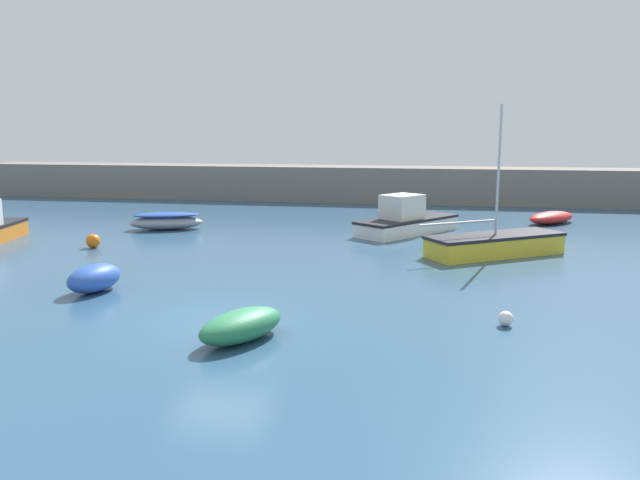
# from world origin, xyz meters

# --- Properties ---
(ground_plane) EXTENTS (120.00, 120.00, 0.20)m
(ground_plane) POSITION_xyz_m (0.00, 0.00, -0.10)
(ground_plane) COLOR #2D5170
(harbor_breakwater) EXTENTS (54.26, 3.23, 2.33)m
(harbor_breakwater) POSITION_xyz_m (0.00, 27.34, 1.16)
(harbor_breakwater) COLOR slate
(harbor_breakwater) RESTS_ON ground_plane
(sailboat_tall_mast) EXTENTS (5.61, 4.50, 5.69)m
(sailboat_tall_mast) POSITION_xyz_m (7.54, 9.85, 0.43)
(sailboat_tall_mast) COLOR yellow
(sailboat_tall_mast) RESTS_ON ground_plane
(motorboat_grey_hull) EXTENTS (4.76, 5.57, 1.83)m
(motorboat_grey_hull) POSITION_xyz_m (3.92, 14.37, 0.61)
(motorboat_grey_hull) COLOR white
(motorboat_grey_hull) RESTS_ON ground_plane
(rowboat_white_midwater) EXTENTS (3.15, 3.26, 0.62)m
(rowboat_white_midwater) POSITION_xyz_m (11.13, 18.91, 0.31)
(rowboat_white_midwater) COLOR red
(rowboat_white_midwater) RESTS_ON ground_plane
(dinghy_near_pier) EXTENTS (2.07, 2.62, 0.71)m
(dinghy_near_pier) POSITION_xyz_m (1.00, -1.36, 0.36)
(dinghy_near_pier) COLOR #287A4C
(dinghy_near_pier) RESTS_ON ground_plane
(fishing_dinghy_green) EXTENTS (1.46, 2.09, 0.83)m
(fishing_dinghy_green) POSITION_xyz_m (-4.63, 2.02, 0.41)
(fishing_dinghy_green) COLOR #2D56B7
(fishing_dinghy_green) RESTS_ON ground_plane
(rowboat_with_red_cover) EXTENTS (3.71, 2.38, 0.82)m
(rowboat_with_red_cover) POSITION_xyz_m (-7.51, 13.47, 0.41)
(rowboat_with_red_cover) COLOR gray
(rowboat_with_red_cover) RESTS_ON ground_plane
(mooring_buoy_orange) EXTENTS (0.57, 0.57, 0.57)m
(mooring_buoy_orange) POSITION_xyz_m (-8.44, 8.44, 0.28)
(mooring_buoy_orange) COLOR orange
(mooring_buoy_orange) RESTS_ON ground_plane
(mooring_buoy_white) EXTENTS (0.37, 0.37, 0.37)m
(mooring_buoy_white) POSITION_xyz_m (7.04, 0.85, 0.19)
(mooring_buoy_white) COLOR white
(mooring_buoy_white) RESTS_ON ground_plane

